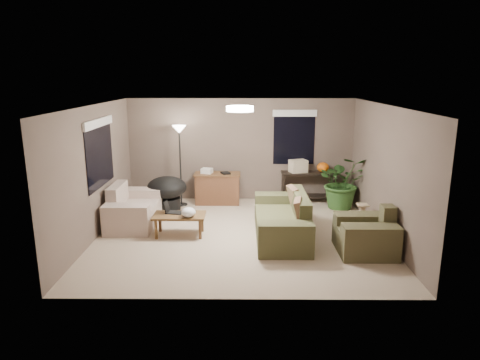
{
  "coord_description": "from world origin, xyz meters",
  "views": [
    {
      "loc": [
        0.06,
        -7.88,
        3.03
      ],
      "look_at": [
        0.0,
        0.2,
        1.05
      ],
      "focal_mm": 32.0,
      "sensor_mm": 36.0,
      "label": 1
    }
  ],
  "objects_px": {
    "floor_lamp": "(179,139)",
    "coffee_table": "(179,218)",
    "loveseat": "(133,210)",
    "desk": "(217,188)",
    "main_sofa": "(283,222)",
    "papasan_chair": "(167,191)",
    "console_table": "(308,185)",
    "houseplant": "(343,188)",
    "armchair": "(366,236)",
    "cat_scratching_post": "(362,218)"
  },
  "relations": [
    {
      "from": "cat_scratching_post",
      "to": "houseplant",
      "type": "bearing_deg",
      "value": 94.46
    },
    {
      "from": "main_sofa",
      "to": "houseplant",
      "type": "bearing_deg",
      "value": 50.08
    },
    {
      "from": "main_sofa",
      "to": "loveseat",
      "type": "xyz_separation_m",
      "value": [
        -3.07,
        0.7,
        0.0
      ]
    },
    {
      "from": "console_table",
      "to": "houseplant",
      "type": "xyz_separation_m",
      "value": [
        0.73,
        -0.5,
        0.05
      ]
    },
    {
      "from": "main_sofa",
      "to": "papasan_chair",
      "type": "distance_m",
      "value": 3.0
    },
    {
      "from": "desk",
      "to": "console_table",
      "type": "xyz_separation_m",
      "value": [
        2.2,
        0.15,
        0.06
      ]
    },
    {
      "from": "desk",
      "to": "houseplant",
      "type": "distance_m",
      "value": 2.96
    },
    {
      "from": "armchair",
      "to": "papasan_chair",
      "type": "relative_size",
      "value": 0.88
    },
    {
      "from": "armchair",
      "to": "cat_scratching_post",
      "type": "height_order",
      "value": "armchair"
    },
    {
      "from": "main_sofa",
      "to": "console_table",
      "type": "xyz_separation_m",
      "value": [
        0.81,
        2.34,
        0.14
      ]
    },
    {
      "from": "loveseat",
      "to": "desk",
      "type": "distance_m",
      "value": 2.25
    },
    {
      "from": "armchair",
      "to": "coffee_table",
      "type": "distance_m",
      "value": 3.48
    },
    {
      "from": "desk",
      "to": "cat_scratching_post",
      "type": "bearing_deg",
      "value": -29.18
    },
    {
      "from": "papasan_chair",
      "to": "cat_scratching_post",
      "type": "bearing_deg",
      "value": -15.05
    },
    {
      "from": "main_sofa",
      "to": "coffee_table",
      "type": "xyz_separation_m",
      "value": [
        -2.01,
        0.06,
        0.06
      ]
    },
    {
      "from": "loveseat",
      "to": "houseplant",
      "type": "height_order",
      "value": "houseplant"
    },
    {
      "from": "desk",
      "to": "papasan_chair",
      "type": "height_order",
      "value": "papasan_chair"
    },
    {
      "from": "main_sofa",
      "to": "houseplant",
      "type": "height_order",
      "value": "houseplant"
    },
    {
      "from": "desk",
      "to": "console_table",
      "type": "distance_m",
      "value": 2.21
    },
    {
      "from": "houseplant",
      "to": "cat_scratching_post",
      "type": "bearing_deg",
      "value": -85.54
    },
    {
      "from": "main_sofa",
      "to": "houseplant",
      "type": "distance_m",
      "value": 2.41
    },
    {
      "from": "armchair",
      "to": "desk",
      "type": "distance_m",
      "value": 4.04
    },
    {
      "from": "desk",
      "to": "papasan_chair",
      "type": "bearing_deg",
      "value": -152.69
    },
    {
      "from": "main_sofa",
      "to": "console_table",
      "type": "distance_m",
      "value": 2.48
    },
    {
      "from": "loveseat",
      "to": "console_table",
      "type": "xyz_separation_m",
      "value": [
        3.88,
        1.65,
        0.14
      ]
    },
    {
      "from": "main_sofa",
      "to": "floor_lamp",
      "type": "relative_size",
      "value": 1.15
    },
    {
      "from": "loveseat",
      "to": "floor_lamp",
      "type": "relative_size",
      "value": 0.84
    },
    {
      "from": "loveseat",
      "to": "console_table",
      "type": "relative_size",
      "value": 1.23
    },
    {
      "from": "cat_scratching_post",
      "to": "desk",
      "type": "bearing_deg",
      "value": 150.82
    },
    {
      "from": "main_sofa",
      "to": "armchair",
      "type": "bearing_deg",
      "value": -27.88
    },
    {
      "from": "floor_lamp",
      "to": "desk",
      "type": "bearing_deg",
      "value": 9.4
    },
    {
      "from": "papasan_chair",
      "to": "coffee_table",
      "type": "bearing_deg",
      "value": -71.97
    },
    {
      "from": "houseplant",
      "to": "cat_scratching_post",
      "type": "xyz_separation_m",
      "value": [
        0.1,
        -1.34,
        -0.28
      ]
    },
    {
      "from": "loveseat",
      "to": "console_table",
      "type": "height_order",
      "value": "loveseat"
    },
    {
      "from": "loveseat",
      "to": "floor_lamp",
      "type": "distance_m",
      "value": 2.05
    },
    {
      "from": "coffee_table",
      "to": "papasan_chair",
      "type": "distance_m",
      "value": 1.64
    },
    {
      "from": "papasan_chair",
      "to": "cat_scratching_post",
      "type": "xyz_separation_m",
      "value": [
        4.16,
        -1.12,
        -0.25
      ]
    },
    {
      "from": "papasan_chair",
      "to": "floor_lamp",
      "type": "xyz_separation_m",
      "value": [
        0.26,
        0.44,
        1.13
      ]
    },
    {
      "from": "armchair",
      "to": "floor_lamp",
      "type": "distance_m",
      "value": 4.76
    },
    {
      "from": "main_sofa",
      "to": "papasan_chair",
      "type": "relative_size",
      "value": 1.93
    },
    {
      "from": "floor_lamp",
      "to": "coffee_table",
      "type": "bearing_deg",
      "value": -82.94
    },
    {
      "from": "coffee_table",
      "to": "cat_scratching_post",
      "type": "bearing_deg",
      "value": 6.88
    },
    {
      "from": "desk",
      "to": "papasan_chair",
      "type": "xyz_separation_m",
      "value": [
        -1.12,
        -0.58,
        0.09
      ]
    },
    {
      "from": "armchair",
      "to": "cat_scratching_post",
      "type": "bearing_deg",
      "value": 78.01
    },
    {
      "from": "loveseat",
      "to": "cat_scratching_post",
      "type": "bearing_deg",
      "value": -2.44
    },
    {
      "from": "main_sofa",
      "to": "coffee_table",
      "type": "distance_m",
      "value": 2.01
    },
    {
      "from": "main_sofa",
      "to": "cat_scratching_post",
      "type": "bearing_deg",
      "value": 16.79
    },
    {
      "from": "loveseat",
      "to": "armchair",
      "type": "distance_m",
      "value": 4.68
    },
    {
      "from": "loveseat",
      "to": "papasan_chair",
      "type": "xyz_separation_m",
      "value": [
        0.56,
        0.92,
        0.17
      ]
    },
    {
      "from": "coffee_table",
      "to": "desk",
      "type": "xyz_separation_m",
      "value": [
        0.61,
        2.14,
        0.02
      ]
    }
  ]
}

